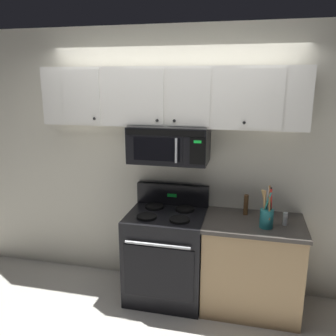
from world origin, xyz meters
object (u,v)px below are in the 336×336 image
utensil_crock_teal (267,215)px  salt_shaker (285,219)px  over_range_microwave (169,144)px  pepper_mill (246,205)px  stove_range (167,254)px

utensil_crock_teal → salt_shaker: 0.20m
over_range_microwave → salt_shaker: bearing=-6.9°
over_range_microwave → pepper_mill: bearing=3.4°
stove_range → over_range_microwave: size_ratio=1.47×
stove_range → pepper_mill: stove_range is taller
over_range_microwave → utensil_crock_teal: over_range_microwave is taller
pepper_mill → utensil_crock_teal: bearing=-55.7°
salt_shaker → pepper_mill: 0.40m
utensil_crock_teal → salt_shaker: utensil_crock_teal is taller
over_range_microwave → utensil_crock_teal: 1.12m
over_range_microwave → stove_range: bearing=-89.9°
over_range_microwave → pepper_mill: size_ratio=3.77×
salt_shaker → pepper_mill: pepper_mill is taller
over_range_microwave → pepper_mill: 0.95m
utensil_crock_teal → pepper_mill: (-0.18, 0.27, -0.02)m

